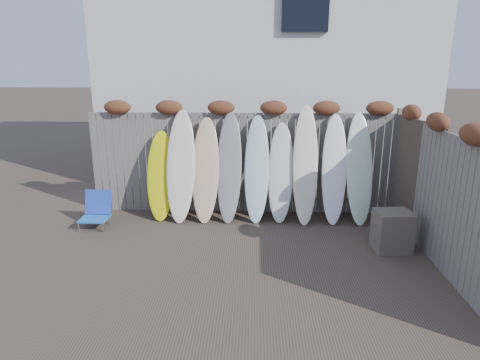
{
  "coord_description": "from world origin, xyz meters",
  "views": [
    {
      "loc": [
        0.24,
        -5.83,
        3.01
      ],
      "look_at": [
        0.0,
        1.2,
        1.0
      ],
      "focal_mm": 32.0,
      "sensor_mm": 36.0,
      "label": 1
    }
  ],
  "objects_px": {
    "wooden_crate": "(392,231)",
    "lattice_panel": "(417,181)",
    "surfboard_0": "(161,176)",
    "beach_chair": "(96,210)"
  },
  "relations": [
    {
      "from": "beach_chair",
      "to": "surfboard_0",
      "type": "height_order",
      "value": "surfboard_0"
    },
    {
      "from": "lattice_panel",
      "to": "wooden_crate",
      "type": "bearing_deg",
      "value": -143.38
    },
    {
      "from": "beach_chair",
      "to": "wooden_crate",
      "type": "distance_m",
      "value": 5.22
    },
    {
      "from": "surfboard_0",
      "to": "wooden_crate",
      "type": "bearing_deg",
      "value": -19.06
    },
    {
      "from": "beach_chair",
      "to": "lattice_panel",
      "type": "xyz_separation_m",
      "value": [
        5.68,
        -0.28,
        0.71
      ]
    },
    {
      "from": "surfboard_0",
      "to": "lattice_panel",
      "type": "bearing_deg",
      "value": -10.06
    },
    {
      "from": "beach_chair",
      "to": "wooden_crate",
      "type": "height_order",
      "value": "wooden_crate"
    },
    {
      "from": "beach_chair",
      "to": "surfboard_0",
      "type": "xyz_separation_m",
      "value": [
        1.12,
        0.5,
        0.54
      ]
    },
    {
      "from": "wooden_crate",
      "to": "lattice_panel",
      "type": "height_order",
      "value": "lattice_panel"
    },
    {
      "from": "wooden_crate",
      "to": "surfboard_0",
      "type": "height_order",
      "value": "surfboard_0"
    }
  ]
}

